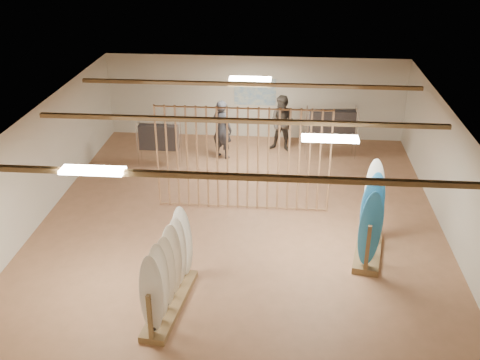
# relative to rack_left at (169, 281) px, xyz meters

# --- Properties ---
(floor) EXTENTS (12.00, 12.00, 0.00)m
(floor) POSITION_rel_rack_left_xyz_m (1.10, 3.41, -0.62)
(floor) COLOR #A77351
(floor) RESTS_ON ground
(ceiling) EXTENTS (12.00, 12.00, 0.00)m
(ceiling) POSITION_rel_rack_left_xyz_m (1.10, 3.41, 2.18)
(ceiling) COLOR gray
(ceiling) RESTS_ON ground
(wall_back) EXTENTS (12.00, 0.00, 12.00)m
(wall_back) POSITION_rel_rack_left_xyz_m (1.10, 9.41, 0.78)
(wall_back) COLOR beige
(wall_back) RESTS_ON ground
(wall_front) EXTENTS (12.00, 0.00, 12.00)m
(wall_front) POSITION_rel_rack_left_xyz_m (1.10, -2.59, 0.78)
(wall_front) COLOR beige
(wall_front) RESTS_ON ground
(wall_left) EXTENTS (0.00, 12.00, 12.00)m
(wall_left) POSITION_rel_rack_left_xyz_m (-3.90, 3.41, 0.78)
(wall_left) COLOR beige
(wall_left) RESTS_ON ground
(wall_right) EXTENTS (0.00, 12.00, 12.00)m
(wall_right) POSITION_rel_rack_left_xyz_m (6.10, 3.41, 0.78)
(wall_right) COLOR beige
(wall_right) RESTS_ON ground
(ceiling_slats) EXTENTS (9.50, 6.12, 0.10)m
(ceiling_slats) POSITION_rel_rack_left_xyz_m (1.10, 3.41, 2.10)
(ceiling_slats) COLOR brown
(ceiling_slats) RESTS_ON ground
(light_panels) EXTENTS (1.20, 0.35, 0.06)m
(light_panels) POSITION_rel_rack_left_xyz_m (1.10, 3.41, 2.12)
(light_panels) COLOR white
(light_panels) RESTS_ON ground
(bamboo_partition) EXTENTS (4.45, 0.05, 2.78)m
(bamboo_partition) POSITION_rel_rack_left_xyz_m (1.10, 4.21, 0.78)
(bamboo_partition) COLOR #AC7D54
(bamboo_partition) RESTS_ON ground
(poster) EXTENTS (1.40, 0.03, 0.90)m
(poster) POSITION_rel_rack_left_xyz_m (1.10, 9.39, 0.98)
(poster) COLOR #367ABF
(poster) RESTS_ON ground
(rack_left) EXTENTS (0.77, 2.27, 1.80)m
(rack_left) POSITION_rel_rack_left_xyz_m (0.00, 0.00, 0.00)
(rack_left) COLOR brown
(rack_left) RESTS_ON floor
(rack_right) EXTENTS (0.88, 1.82, 2.03)m
(rack_right) POSITION_rel_rack_left_xyz_m (4.13, 2.24, 0.07)
(rack_right) COLOR brown
(rack_right) RESTS_ON floor
(clothing_rack_a) EXTENTS (1.27, 0.33, 1.37)m
(clothing_rack_a) POSITION_rel_rack_left_xyz_m (-1.67, 6.84, 0.27)
(clothing_rack_a) COLOR silver
(clothing_rack_a) RESTS_ON floor
(clothing_rack_b) EXTENTS (1.52, 0.54, 1.64)m
(clothing_rack_b) POSITION_rel_rack_left_xyz_m (3.59, 7.86, 0.45)
(clothing_rack_b) COLOR silver
(clothing_rack_b) RESTS_ON floor
(shopper_a) EXTENTS (0.93, 0.82, 2.12)m
(shopper_a) POSITION_rel_rack_left_xyz_m (0.18, 7.53, 0.45)
(shopper_a) COLOR #292B32
(shopper_a) RESTS_ON floor
(shopper_b) EXTENTS (1.17, 1.00, 2.09)m
(shopper_b) POSITION_rel_rack_left_xyz_m (2.07, 8.24, 0.43)
(shopper_b) COLOR #352F29
(shopper_b) RESTS_ON floor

